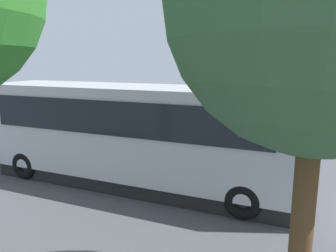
# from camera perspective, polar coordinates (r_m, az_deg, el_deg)

# --- Properties ---
(ground_plane) EXTENTS (80.00, 80.00, 0.00)m
(ground_plane) POSITION_cam_1_polar(r_m,az_deg,el_deg) (14.40, 7.88, -5.03)
(ground_plane) COLOR #4C4C51
(tour_bus) EXTENTS (10.75, 2.82, 3.25)m
(tour_bus) POSITION_cam_1_polar(r_m,az_deg,el_deg) (10.64, -5.86, -1.67)
(tour_bus) COLOR #B7BABF
(tour_bus) RESTS_ON ground_plane
(spectator_far_left) EXTENTS (0.57, 0.33, 1.69)m
(spectator_far_left) POSITION_cam_1_polar(r_m,az_deg,el_deg) (13.08, 4.43, -2.08)
(spectator_far_left) COLOR black
(spectator_far_left) RESTS_ON ground_plane
(spectator_left) EXTENTS (0.58, 0.34, 1.76)m
(spectator_left) POSITION_cam_1_polar(r_m,az_deg,el_deg) (13.45, -0.11, -1.46)
(spectator_left) COLOR black
(spectator_left) RESTS_ON ground_plane
(spectator_centre) EXTENTS (0.58, 0.37, 1.79)m
(spectator_centre) POSITION_cam_1_polar(r_m,az_deg,el_deg) (14.01, -3.37, -0.90)
(spectator_centre) COLOR #473823
(spectator_centre) RESTS_ON ground_plane
(spectator_right) EXTENTS (0.57, 0.31, 1.69)m
(spectator_right) POSITION_cam_1_polar(r_m,az_deg,el_deg) (14.17, -7.84, -1.13)
(spectator_right) COLOR black
(spectator_right) RESTS_ON ground_plane
(parked_motorcycle_silver) EXTENTS (2.05, 0.60, 0.99)m
(parked_motorcycle_silver) POSITION_cam_1_polar(r_m,az_deg,el_deg) (12.33, 12.95, -5.69)
(parked_motorcycle_silver) COLOR black
(parked_motorcycle_silver) RESTS_ON ground_plane
(stunt_motorcycle) EXTENTS (1.98, 0.98, 1.57)m
(stunt_motorcycle) POSITION_cam_1_polar(r_m,az_deg,el_deg) (17.03, -0.67, 0.97)
(stunt_motorcycle) COLOR black
(stunt_motorcycle) RESTS_ON ground_plane
(traffic_cone) EXTENTS (0.34, 0.34, 0.63)m
(traffic_cone) POSITION_cam_1_polar(r_m,az_deg,el_deg) (16.65, 4.64, -1.64)
(traffic_cone) COLOR orange
(traffic_cone) RESTS_ON ground_plane
(bay_line_a) EXTENTS (0.20, 4.82, 0.01)m
(bay_line_a) POSITION_cam_1_polar(r_m,az_deg,el_deg) (15.81, 18.97, -4.06)
(bay_line_a) COLOR white
(bay_line_a) RESTS_ON ground_plane
(bay_line_b) EXTENTS (0.18, 3.91, 0.01)m
(bay_line_b) POSITION_cam_1_polar(r_m,az_deg,el_deg) (16.12, 9.62, -3.30)
(bay_line_b) COLOR white
(bay_line_b) RESTS_ON ground_plane
(bay_line_c) EXTENTS (0.19, 4.38, 0.01)m
(bay_line_c) POSITION_cam_1_polar(r_m,az_deg,el_deg) (16.84, 0.85, -2.51)
(bay_line_c) COLOR white
(bay_line_c) RESTS_ON ground_plane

